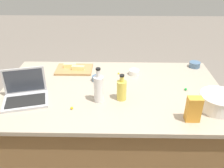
{
  "coord_description": "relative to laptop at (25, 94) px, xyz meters",
  "views": [
    {
      "loc": [
        -0.03,
        1.64,
        1.88
      ],
      "look_at": [
        0.0,
        0.0,
        0.95
      ],
      "focal_mm": 39.12,
      "sensor_mm": 36.0,
      "label": 1
    }
  ],
  "objects": [
    {
      "name": "laptop",
      "position": [
        0.0,
        0.0,
        0.0
      ],
      "size": [
        0.36,
        0.3,
        0.22
      ],
      "color": "#B7B7BC",
      "rests_on": "island_counter"
    },
    {
      "name": "bottle_oil",
      "position": [
        -0.7,
        -0.02,
        0.03
      ],
      "size": [
        0.07,
        0.07,
        0.2
      ],
      "color": "#DBC64C",
      "rests_on": "island_counter"
    },
    {
      "name": "ramekin_small",
      "position": [
        -0.81,
        -0.42,
        -0.02
      ],
      "size": [
        0.09,
        0.09,
        0.04
      ],
      "primitive_type": "cylinder",
      "color": "white",
      "rests_on": "island_counter"
    },
    {
      "name": "mixing_bowl_large",
      "position": [
        -1.35,
        0.09,
        0.01
      ],
      "size": [
        0.26,
        0.26,
        0.11
      ],
      "color": "white",
      "rests_on": "island_counter"
    },
    {
      "name": "butter_stick_right",
      "position": [
        -0.32,
        -0.46,
        -0.01
      ],
      "size": [
        0.11,
        0.04,
        0.04
      ],
      "primitive_type": "cube",
      "rotation": [
        0.0,
        0.0,
        -0.07
      ],
      "color": "#F4E58C",
      "rests_on": "cutting_board"
    },
    {
      "name": "candy_bag",
      "position": [
        -1.14,
        0.22,
        0.04
      ],
      "size": [
        0.09,
        0.06,
        0.17
      ],
      "primitive_type": "cube",
      "color": "gold",
      "rests_on": "island_counter"
    },
    {
      "name": "butter_stick_left",
      "position": [
        -0.24,
        -0.51,
        -0.01
      ],
      "size": [
        0.11,
        0.04,
        0.04
      ],
      "primitive_type": "cube",
      "rotation": [
        0.0,
        0.0,
        0.02
      ],
      "color": "#F4E58C",
      "rests_on": "cutting_board"
    },
    {
      "name": "island_counter",
      "position": [
        -0.62,
        -0.15,
        -0.5
      ],
      "size": [
        1.73,
        1.03,
        0.9
      ],
      "color": "olive",
      "rests_on": "ground"
    },
    {
      "name": "candy_1",
      "position": [
        -1.2,
        -0.15,
        -0.04
      ],
      "size": [
        0.02,
        0.02,
        0.02
      ],
      "primitive_type": "sphere",
      "color": "green",
      "rests_on": "island_counter"
    },
    {
      "name": "ramekin_medium",
      "position": [
        -0.5,
        -0.3,
        -0.03
      ],
      "size": [
        0.08,
        0.08,
        0.04
      ],
      "primitive_type": "cylinder",
      "color": "slate",
      "rests_on": "island_counter"
    },
    {
      "name": "cutting_board",
      "position": [
        -0.28,
        -0.49,
        -0.04
      ],
      "size": [
        0.32,
        0.22,
        0.02
      ],
      "primitive_type": "cube",
      "color": "#AD7F4C",
      "rests_on": "island_counter"
    },
    {
      "name": "bottle_vinegar",
      "position": [
        -0.53,
        0.01,
        0.06
      ],
      "size": [
        0.07,
        0.07,
        0.26
      ],
      "color": "white",
      "rests_on": "island_counter"
    },
    {
      "name": "candy_3",
      "position": [
        -0.68,
        -0.42,
        -0.04
      ],
      "size": [
        0.02,
        0.02,
        0.02
      ],
      "primitive_type": "sphere",
      "color": "yellow",
      "rests_on": "island_counter"
    },
    {
      "name": "ramekin_wide",
      "position": [
        -1.38,
        -0.58,
        -0.02
      ],
      "size": [
        0.1,
        0.1,
        0.05
      ],
      "primitive_type": "cylinder",
      "color": "slate",
      "rests_on": "island_counter"
    },
    {
      "name": "candy_0",
      "position": [
        -1.3,
        0.02,
        -0.04
      ],
      "size": [
        0.02,
        0.02,
        0.02
      ],
      "primitive_type": "sphere",
      "color": "blue",
      "rests_on": "island_counter"
    },
    {
      "name": "candy_2",
      "position": [
        -0.35,
        0.12,
        -0.04
      ],
      "size": [
        0.02,
        0.02,
        0.02
      ],
      "primitive_type": "sphere",
      "color": "yellow",
      "rests_on": "island_counter"
    }
  ]
}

